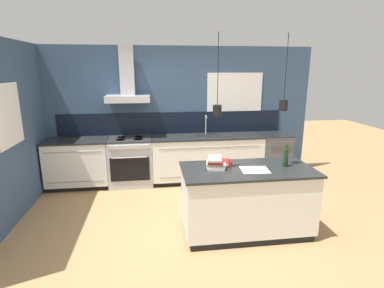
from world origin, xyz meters
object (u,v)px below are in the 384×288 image
object	(u,v)px
dishwasher	(273,156)
bottle_on_island	(286,157)
book_stack	(216,163)
oven_range	(131,161)
red_supply_box	(222,163)

from	to	relation	value
dishwasher	bottle_on_island	world-z (taller)	bottle_on_island
book_stack	oven_range	bearing A→B (deg)	122.80
oven_range	bottle_on_island	size ratio (longest dim) A/B	2.96
dishwasher	book_stack	bearing A→B (deg)	-130.23
bottle_on_island	book_stack	distance (m)	0.94
oven_range	book_stack	size ratio (longest dim) A/B	2.67
bottle_on_island	book_stack	xyz separation A→B (m)	(-0.93, 0.07, -0.06)
oven_range	book_stack	bearing A→B (deg)	-57.20
dishwasher	book_stack	distance (m)	2.56
oven_range	red_supply_box	size ratio (longest dim) A/B	3.93
red_supply_box	oven_range	bearing A→B (deg)	125.73
oven_range	bottle_on_island	distance (m)	2.99
dishwasher	red_supply_box	xyz separation A→B (m)	(-1.52, -1.85, 0.50)
oven_range	bottle_on_island	world-z (taller)	bottle_on_island
oven_range	bottle_on_island	xyz separation A→B (m)	(2.16, -1.98, 0.58)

